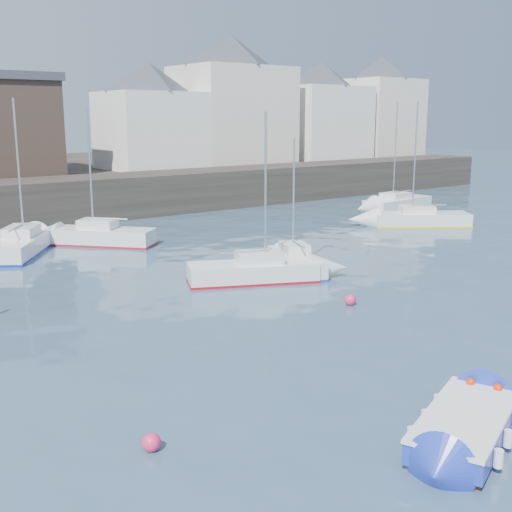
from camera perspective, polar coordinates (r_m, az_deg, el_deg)
quay_wall at (r=47.20m, az=-17.22°, el=4.75°), size 90.00×5.00×3.00m
bldg_east_a at (r=62.47m, az=-2.13°, el=13.72°), size 13.36×13.36×11.80m
bldg_east_b at (r=69.01m, az=5.80°, el=12.76°), size 11.88×11.88×9.95m
bldg_east_c at (r=75.44m, az=10.95°, el=12.94°), size 11.14×11.14×10.95m
bldg_east_d at (r=57.29m, az=-9.37°, el=12.26°), size 11.14×11.14×8.95m
blue_dinghy at (r=15.71m, az=18.11°, el=-14.22°), size 4.25×2.96×0.75m
sailboat_b at (r=28.72m, az=-0.22°, el=-1.34°), size 6.05×4.13×7.47m
sailboat_c at (r=30.75m, az=3.54°, el=-0.47°), size 3.21×4.97×6.26m
sailboat_d at (r=44.92m, az=14.42°, el=3.26°), size 6.43×5.42×8.21m
sailboat_f at (r=37.95m, az=-13.48°, el=1.76°), size 5.35×5.67×7.69m
sailboat_g at (r=52.93m, az=12.46°, el=4.65°), size 6.75×2.69×8.35m
sailboat_h at (r=36.75m, az=-20.18°, el=0.99°), size 5.31×6.40×8.21m
buoy_near at (r=15.08m, az=-9.25°, el=-16.69°), size 0.43×0.43×0.43m
buoy_mid at (r=25.59m, az=8.37°, el=-4.33°), size 0.45×0.45×0.45m
buoy_far at (r=28.96m, az=-1.30°, el=-2.23°), size 0.43×0.43×0.43m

